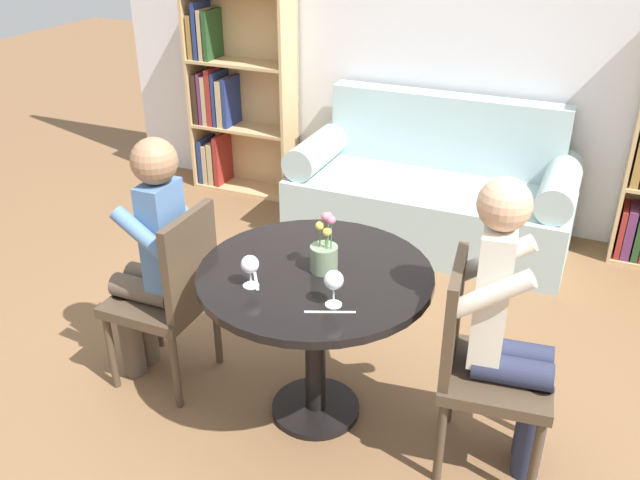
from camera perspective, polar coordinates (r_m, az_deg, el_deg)
The scene contains 14 objects.
ground_plane at distance 3.20m, azimuth -0.37°, elevation -14.13°, with size 16.00×16.00×0.00m, color brown.
back_wall at distance 4.67m, azimuth 11.79°, elevation 17.46°, with size 5.20×0.05×2.70m.
round_table at distance 2.84m, azimuth -0.41°, elevation -5.09°, with size 0.97×0.97×0.74m.
couch at distance 4.57m, azimuth 9.35°, elevation 3.77°, with size 1.81×0.80×0.92m.
bookshelf_left at distance 5.27m, azimuth -7.41°, elevation 11.84°, with size 0.81×0.28×1.49m.
chair_left at distance 3.16m, azimuth -12.34°, elevation -4.22°, with size 0.42×0.42×0.90m.
chair_right at distance 2.75m, azimuth 13.29°, elevation -9.72°, with size 0.47×0.47×0.90m.
person_left at distance 3.14m, azimuth -13.98°, elevation -1.44°, with size 0.42×0.34×1.22m.
person_right at distance 2.66m, azimuth 15.62°, elevation -7.07°, with size 0.44×0.37×1.25m.
wine_glass_left at distance 2.63m, azimuth -5.92°, elevation -2.15°, with size 0.07×0.07×0.13m.
wine_glass_right at distance 2.49m, azimuth 1.16°, elevation -3.48°, with size 0.07×0.07×0.15m.
flower_vase at distance 2.73m, azimuth 0.36°, elevation -1.13°, with size 0.11×0.11×0.26m.
knife_left_setting at distance 2.73m, azimuth -5.44°, elevation -3.19°, with size 0.11×0.16×0.00m.
fork_left_setting at distance 2.51m, azimuth 0.85°, elevation -6.08°, with size 0.18×0.08×0.00m.
Camera 1 is at (0.97, -2.18, 2.13)m, focal length 38.00 mm.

